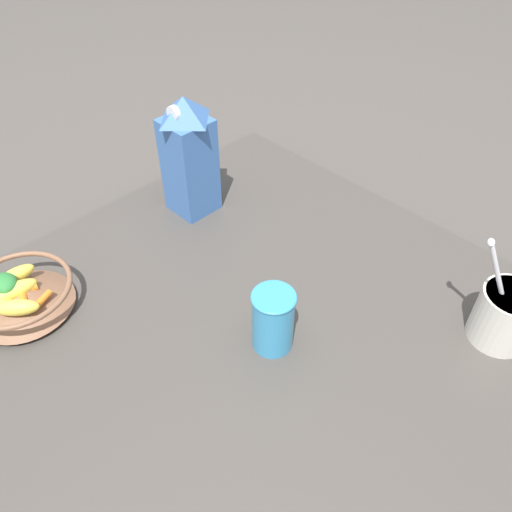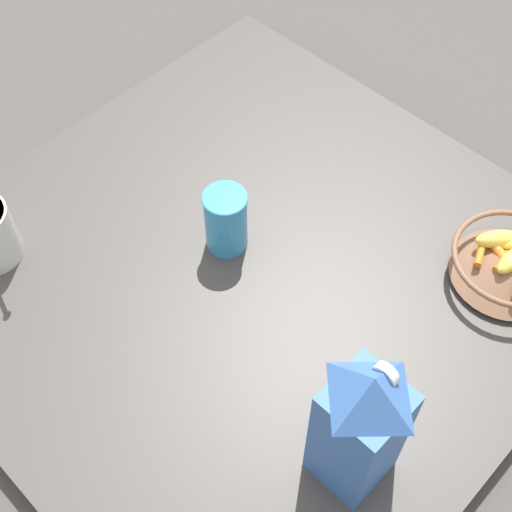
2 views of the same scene
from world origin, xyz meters
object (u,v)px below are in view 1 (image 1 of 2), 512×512
Objects in this scene: yogurt_tub at (506,314)px; drinking_cup at (273,319)px; fruit_bowl at (19,295)px; milk_carton at (189,156)px.

drinking_cup is (-0.27, -0.30, 0.00)m from yogurt_tub.
fruit_bowl is at bearing -138.90° from yogurt_tub.
yogurt_tub is 1.76× the size of drinking_cup.
drinking_cup reaches higher than fruit_bowl.
drinking_cup is (0.38, 0.28, 0.03)m from fruit_bowl.
milk_carton reaches higher than fruit_bowl.
fruit_bowl is 1.62× the size of drinking_cup.
yogurt_tub is at bearing 11.85° from milk_carton.
milk_carton is at bearing -168.15° from yogurt_tub.
milk_carton reaches higher than drinking_cup.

